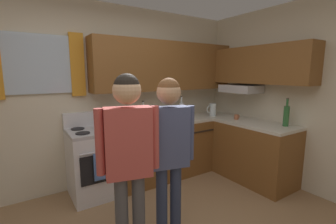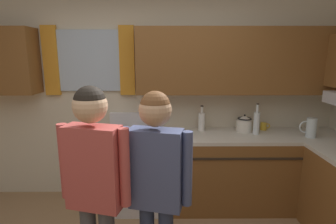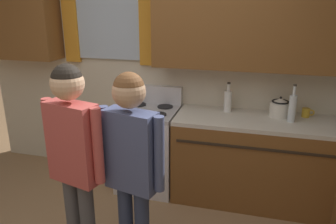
# 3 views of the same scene
# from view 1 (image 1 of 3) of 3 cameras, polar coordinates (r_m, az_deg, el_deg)

# --- Properties ---
(back_wall_unit) EXTENTS (4.60, 0.42, 2.60)m
(back_wall_unit) POSITION_cam_1_polar(r_m,az_deg,el_deg) (3.48, -15.26, 6.67)
(back_wall_unit) COLOR beige
(back_wall_unit) RESTS_ON ground
(right_wall_unit) EXTENTS (0.52, 4.05, 2.60)m
(right_wall_unit) POSITION_cam_1_polar(r_m,az_deg,el_deg) (3.64, 31.37, 4.47)
(right_wall_unit) COLOR beige
(right_wall_unit) RESTS_ON ground
(kitchen_counter_run) EXTENTS (2.15, 1.78, 0.90)m
(kitchen_counter_run) POSITION_cam_1_polar(r_m,az_deg,el_deg) (3.86, 8.80, -8.47)
(kitchen_counter_run) COLOR brown
(kitchen_counter_run) RESTS_ON ground
(stove_oven) EXTENTS (0.62, 0.67, 1.10)m
(stove_oven) POSITION_cam_1_polar(r_m,az_deg,el_deg) (3.35, -17.52, -11.32)
(stove_oven) COLOR silver
(stove_oven) RESTS_ON ground
(bottle_tall_clear) EXTENTS (0.07, 0.07, 0.37)m
(bottle_tall_clear) POSITION_cam_1_polar(r_m,az_deg,el_deg) (3.82, 3.30, 0.55)
(bottle_tall_clear) COLOR silver
(bottle_tall_clear) RESTS_ON kitchen_counter_run
(bottle_wine_green) EXTENTS (0.08, 0.08, 0.39)m
(bottle_wine_green) POSITION_cam_1_polar(r_m,az_deg,el_deg) (3.64, 26.81, -0.74)
(bottle_wine_green) COLOR #2D6633
(bottle_wine_green) RESTS_ON kitchen_counter_run
(bottle_milk_white) EXTENTS (0.08, 0.08, 0.31)m
(bottle_milk_white) POSITION_cam_1_polar(r_m,az_deg,el_deg) (3.64, -6.04, -0.29)
(bottle_milk_white) COLOR white
(bottle_milk_white) RESTS_ON kitchen_counter_run
(mug_mustard_yellow) EXTENTS (0.12, 0.08, 0.09)m
(mug_mustard_yellow) POSITION_cam_1_polar(r_m,az_deg,el_deg) (4.07, 3.57, -0.27)
(mug_mustard_yellow) COLOR gold
(mug_mustard_yellow) RESTS_ON kitchen_counter_run
(cup_terracotta) EXTENTS (0.11, 0.07, 0.08)m
(cup_terracotta) POSITION_cam_1_polar(r_m,az_deg,el_deg) (3.91, 16.34, -1.14)
(cup_terracotta) COLOR #B76642
(cup_terracotta) RESTS_ON kitchen_counter_run
(stovetop_kettle) EXTENTS (0.27, 0.20, 0.21)m
(stovetop_kettle) POSITION_cam_1_polar(r_m,az_deg,el_deg) (3.88, 0.95, 0.00)
(stovetop_kettle) COLOR silver
(stovetop_kettle) RESTS_ON kitchen_counter_run
(water_pitcher) EXTENTS (0.19, 0.11, 0.22)m
(water_pitcher) POSITION_cam_1_polar(r_m,az_deg,el_deg) (4.10, 10.77, 0.57)
(water_pitcher) COLOR silver
(water_pitcher) RESTS_ON kitchen_counter_run
(adult_left) EXTENTS (0.49, 0.24, 1.63)m
(adult_left) POSITION_cam_1_polar(r_m,az_deg,el_deg) (1.92, -9.57, -9.04)
(adult_left) COLOR #4C4C51
(adult_left) RESTS_ON ground
(adult_in_plaid) EXTENTS (0.48, 0.23, 1.59)m
(adult_in_plaid) POSITION_cam_1_polar(r_m,az_deg,el_deg) (2.14, 0.18, -7.66)
(adult_in_plaid) COLOR #2D3856
(adult_in_plaid) RESTS_ON ground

